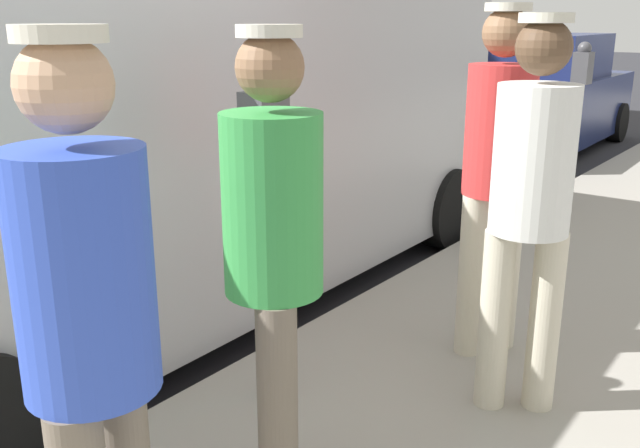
% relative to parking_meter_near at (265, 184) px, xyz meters
% --- Properties ---
extents(ground_plane, '(80.00, 80.00, 0.00)m').
position_rel_parking_meter_near_xyz_m(ground_plane, '(-1.35, -0.54, -1.18)').
color(ground_plane, '#2D2D33').
extents(parking_meter_near, '(0.14, 0.18, 1.52)m').
position_rel_parking_meter_near_xyz_m(parking_meter_near, '(0.00, 0.00, 0.00)').
color(parking_meter_near, gray).
rests_on(parking_meter_near, sidewalk_slab).
extents(parking_meter_far, '(0.14, 0.18, 1.52)m').
position_rel_parking_meter_near_xyz_m(parking_meter_far, '(0.00, 4.28, 0.00)').
color(parking_meter_far, gray).
rests_on(parking_meter_far, sidewalk_slab).
extents(pedestrian_in_red, '(0.34, 0.34, 1.79)m').
position_rel_parking_meter_near_xyz_m(pedestrian_in_red, '(0.61, 1.07, 0.01)').
color(pedestrian_in_red, beige).
rests_on(pedestrian_in_red, sidewalk_slab).
extents(pedestrian_in_blue, '(0.34, 0.34, 1.72)m').
position_rel_parking_meter_near_xyz_m(pedestrian_in_blue, '(0.57, -1.31, -0.05)').
color(pedestrian_in_blue, '#726656').
rests_on(pedestrian_in_blue, sidewalk_slab).
extents(pedestrian_in_white, '(0.34, 0.34, 1.75)m').
position_rel_parking_meter_near_xyz_m(pedestrian_in_white, '(0.96, 0.61, -0.02)').
color(pedestrian_in_white, beige).
rests_on(pedestrian_in_white, sidewalk_slab).
extents(pedestrian_in_green, '(0.34, 0.34, 1.71)m').
position_rel_parking_meter_near_xyz_m(pedestrian_in_green, '(0.50, -0.53, -0.05)').
color(pedestrian_in_green, '#726656').
rests_on(pedestrian_in_green, sidewalk_slab).
extents(parked_van, '(2.20, 5.23, 2.15)m').
position_rel_parking_meter_near_xyz_m(parked_van, '(-1.50, 0.83, -0.03)').
color(parked_van, '#BCBCC1').
rests_on(parked_van, ground).
extents(parked_sedan_ahead, '(2.05, 4.45, 1.65)m').
position_rel_parking_meter_near_xyz_m(parked_sedan_ahead, '(-1.73, 7.64, -0.43)').
color(parked_sedan_ahead, navy).
rests_on(parked_sedan_ahead, ground).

